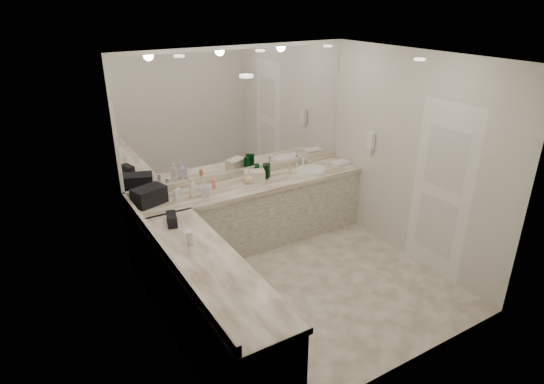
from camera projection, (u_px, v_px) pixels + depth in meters
floor at (302, 286)px, 5.36m from camera, size 3.20×3.20×0.00m
ceiling at (310, 59)px, 4.32m from camera, size 3.20×3.20×0.00m
wall_back at (241, 147)px, 6.02m from camera, size 3.20×0.02×2.60m
wall_left at (160, 220)px, 4.08m from camera, size 0.02×3.00×2.60m
wall_right at (412, 159)px, 5.60m from camera, size 0.02×3.00×2.60m
vanity_back_base at (253, 215)px, 6.13m from camera, size 3.20×0.60×0.84m
vanity_back_top at (252, 185)px, 5.95m from camera, size 3.20×0.64×0.06m
vanity_left_base at (209, 307)px, 4.34m from camera, size 0.60×2.40×0.84m
vanity_left_top at (208, 266)px, 4.17m from camera, size 0.64×2.42×0.06m
backsplash_back at (242, 173)px, 6.14m from camera, size 3.20×0.04×0.10m
backsplash_left at (165, 253)px, 4.23m from camera, size 0.04×3.00×0.10m
mirror_back at (240, 112)px, 5.82m from camera, size 3.12×0.01×1.55m
mirror_left at (156, 170)px, 3.90m from camera, size 0.01×2.92×1.55m
sink at (311, 170)px, 6.40m from camera, size 0.44×0.44×0.03m
faucet at (303, 160)px, 6.53m from camera, size 0.24×0.16×0.14m
wall_phone at (371, 141)px, 6.11m from camera, size 0.06×0.10×0.24m
door at (441, 191)px, 5.30m from camera, size 0.02×0.82×2.10m
black_toiletry_bag at (149, 196)px, 5.30m from camera, size 0.42×0.34×0.21m
black_bag_spill at (172, 219)px, 4.84m from camera, size 0.15×0.24×0.12m
cream_cosmetic_case at (254, 176)px, 5.95m from camera, size 0.31×0.25×0.15m
hand_towel at (340, 163)px, 6.57m from camera, size 0.27×0.19×0.04m
lotion_left at (189, 238)px, 4.43m from camera, size 0.07×0.07×0.15m
soap_bottle_a at (192, 188)px, 5.48m from camera, size 0.10×0.10×0.24m
soap_bottle_b at (205, 189)px, 5.50m from camera, size 0.12×0.12×0.20m
soap_bottle_c at (249, 177)px, 5.89m from camera, size 0.15×0.15×0.17m
green_bottle_0 at (268, 170)px, 6.09m from camera, size 0.07×0.07×0.20m
green_bottle_1 at (265, 170)px, 6.11m from camera, size 0.07×0.07×0.19m
green_bottle_2 at (266, 172)px, 6.04m from camera, size 0.07×0.07×0.19m
green_bottle_3 at (257, 171)px, 6.09m from camera, size 0.07×0.07×0.19m
amenity_bottle_0 at (176, 196)px, 5.41m from camera, size 0.06×0.06×0.10m
amenity_bottle_1 at (247, 176)px, 5.98m from camera, size 0.05×0.05×0.13m
amenity_bottle_2 at (200, 190)px, 5.65m from camera, size 0.04×0.04×0.06m
amenity_bottle_3 at (176, 195)px, 5.41m from camera, size 0.05×0.05×0.13m
amenity_bottle_4 at (214, 184)px, 5.74m from camera, size 0.05×0.05×0.13m
amenity_bottle_5 at (290, 170)px, 6.22m from camera, size 0.04×0.04×0.10m
amenity_bottle_6 at (179, 192)px, 5.54m from camera, size 0.06×0.06×0.10m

